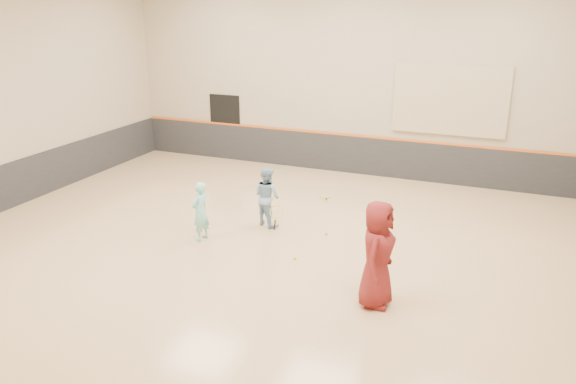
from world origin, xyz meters
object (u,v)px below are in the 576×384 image
at_px(instructor, 267,196).
at_px(girl, 200,211).
at_px(spare_racket, 325,195).
at_px(young_man, 377,254).

bearing_deg(instructor, girl, 78.20).
bearing_deg(spare_racket, instructor, -105.94).
xyz_separation_m(instructor, spare_racket, (0.68, 2.39, -0.66)).
bearing_deg(spare_racket, girl, -114.08).
bearing_deg(spare_racket, young_man, -62.34).
bearing_deg(young_man, instructor, 52.33).
bearing_deg(girl, young_man, 80.31).
distance_m(girl, instructor, 1.74).
bearing_deg(girl, spare_racket, 162.72).
relative_size(girl, instructor, 0.95).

